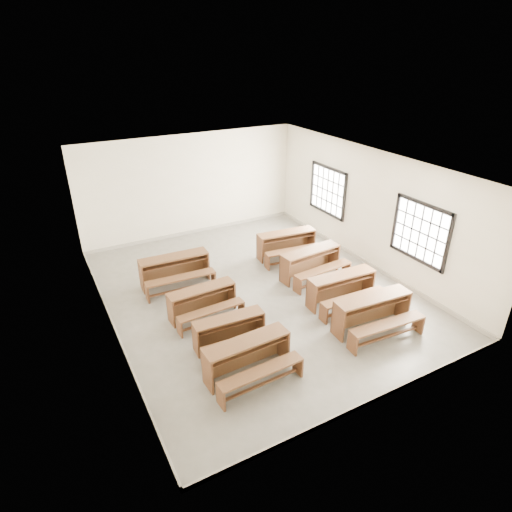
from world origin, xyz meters
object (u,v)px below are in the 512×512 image
desk_set_2 (203,300)px  desk_set_4 (373,311)px  desk_set_1 (230,330)px  desk_set_5 (342,287)px  desk_set_3 (175,268)px  desk_set_6 (312,261)px  desk_set_0 (248,356)px  desk_set_7 (287,243)px

desk_set_2 → desk_set_4: 3.76m
desk_set_4 → desk_set_2: bearing=147.7°
desk_set_1 → desk_set_5: desk_set_5 is taller
desk_set_1 → desk_set_3: size_ratio=0.85×
desk_set_3 → desk_set_4: bearing=-48.7°
desk_set_2 → desk_set_3: size_ratio=0.89×
desk_set_5 → desk_set_6: desk_set_6 is taller
desk_set_6 → desk_set_0: bearing=-146.4°
desk_set_4 → desk_set_5: desk_set_4 is taller
desk_set_5 → desk_set_0: bearing=-157.4°
desk_set_2 → desk_set_3: bearing=90.1°
desk_set_4 → desk_set_6: (0.19, 2.56, -0.01)m
desk_set_2 → desk_set_7: size_ratio=0.89×
desk_set_6 → desk_set_4: bearing=-99.1°
desk_set_2 → desk_set_6: size_ratio=0.89×
desk_set_5 → desk_set_6: size_ratio=0.97×
desk_set_5 → desk_set_7: (0.18, 2.73, 0.00)m
desk_set_0 → desk_set_6: bearing=36.0°
desk_set_1 → desk_set_6: (3.15, 1.60, 0.06)m
desk_set_1 → desk_set_4: (2.95, -0.96, 0.07)m
desk_set_1 → desk_set_7: 4.33m
desk_set_0 → desk_set_1: (0.07, 0.95, -0.05)m
desk_set_4 → desk_set_5: 1.14m
desk_set_2 → desk_set_7: (3.28, 1.63, 0.04)m
desk_set_3 → desk_set_7: (3.36, -0.02, -0.01)m
desk_set_0 → desk_set_7: desk_set_7 is taller
desk_set_5 → desk_set_4: bearing=-91.0°
desk_set_1 → desk_set_5: bearing=6.5°
desk_set_4 → desk_set_1: bearing=166.2°
desk_set_7 → desk_set_2: bearing=-147.1°
desk_set_1 → desk_set_3: desk_set_3 is taller
desk_set_0 → desk_set_1: bearing=83.4°
desk_set_1 → desk_set_5: 3.03m
desk_set_5 → desk_set_7: desk_set_7 is taller
desk_set_4 → desk_set_3: bearing=132.8°
desk_set_0 → desk_set_2: size_ratio=1.07×
desk_set_1 → desk_set_6: size_ratio=0.85×
desk_set_2 → desk_set_7: desk_set_7 is taller
desk_set_0 → desk_set_7: bearing=47.2°
desk_set_0 → desk_set_7: 5.06m
desk_set_5 → desk_set_7: size_ratio=0.96×
desk_set_7 → desk_set_0: bearing=-124.0°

